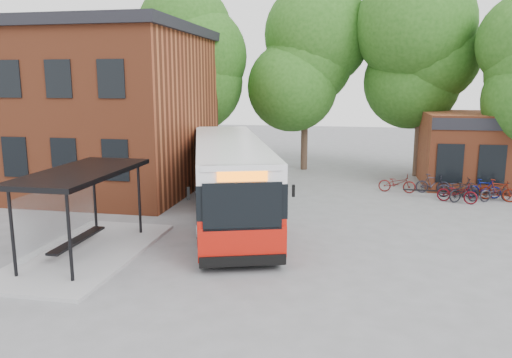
% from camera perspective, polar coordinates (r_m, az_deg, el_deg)
% --- Properties ---
extents(ground, '(100.00, 100.00, 0.00)m').
position_cam_1_polar(ground, '(16.98, -3.58, -8.50)').
color(ground, slate).
extents(station_building, '(18.40, 10.40, 8.50)m').
position_cam_1_polar(station_building, '(29.87, -24.11, 7.36)').
color(station_building, brown).
rests_on(station_building, ground).
extents(bus_shelter, '(3.60, 7.00, 2.90)m').
position_cam_1_polar(bus_shelter, '(17.34, -19.08, -3.67)').
color(bus_shelter, black).
rests_on(bus_shelter, ground).
extents(bike_rail, '(5.20, 0.10, 0.38)m').
position_cam_1_polar(bike_rail, '(26.58, 22.01, -1.68)').
color(bike_rail, black).
rests_on(bike_rail, ground).
extents(tree_0, '(7.92, 7.92, 11.00)m').
position_cam_1_polar(tree_0, '(33.05, -6.90, 10.66)').
color(tree_0, '#204F15').
rests_on(tree_0, ground).
extents(tree_1, '(7.92, 7.92, 10.40)m').
position_cam_1_polar(tree_1, '(32.63, 5.65, 10.16)').
color(tree_1, '#204F15').
rests_on(tree_1, ground).
extents(tree_2, '(7.92, 7.92, 11.00)m').
position_cam_1_polar(tree_2, '(31.72, 18.38, 10.18)').
color(tree_2, '#204F15').
rests_on(tree_2, ground).
extents(city_bus, '(6.58, 13.25, 3.31)m').
position_cam_1_polar(city_bus, '(20.99, -3.11, -0.02)').
color(city_bus, '#B0130A').
rests_on(city_bus, ground).
extents(bicycle_0, '(1.95, 0.91, 0.99)m').
position_cam_1_polar(bicycle_0, '(26.98, 15.82, -0.45)').
color(bicycle_0, '#561312').
rests_on(bicycle_0, ground).
extents(bicycle_1, '(1.73, 0.60, 1.02)m').
position_cam_1_polar(bicycle_1, '(27.29, 19.55, -0.51)').
color(bicycle_1, black).
rests_on(bicycle_1, ground).
extents(bicycle_2, '(1.96, 1.29, 0.97)m').
position_cam_1_polar(bicycle_2, '(25.61, 22.01, -1.46)').
color(bicycle_2, '#520A12').
rests_on(bicycle_2, ground).
extents(bicycle_3, '(1.68, 1.08, 0.98)m').
position_cam_1_polar(bicycle_3, '(25.85, 22.73, -1.40)').
color(bicycle_3, black).
rests_on(bicycle_3, ground).
extents(bicycle_4, '(1.90, 0.68, 1.00)m').
position_cam_1_polar(bicycle_4, '(26.75, 22.02, -0.93)').
color(bicycle_4, black).
rests_on(bicycle_4, ground).
extents(bicycle_5, '(1.61, 0.58, 0.95)m').
position_cam_1_polar(bicycle_5, '(27.16, 24.62, -1.01)').
color(bicycle_5, '#070F5C').
rests_on(bicycle_5, ground).
extents(bicycle_6, '(1.87, 1.30, 0.93)m').
position_cam_1_polar(bicycle_6, '(26.64, 25.74, -1.34)').
color(bicycle_6, '#26252D').
rests_on(bicycle_6, ground).
extents(bicycle_7, '(1.78, 1.18, 1.04)m').
position_cam_1_polar(bicycle_7, '(26.77, 25.92, -1.18)').
color(bicycle_7, '#5C160B').
rests_on(bicycle_7, ground).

